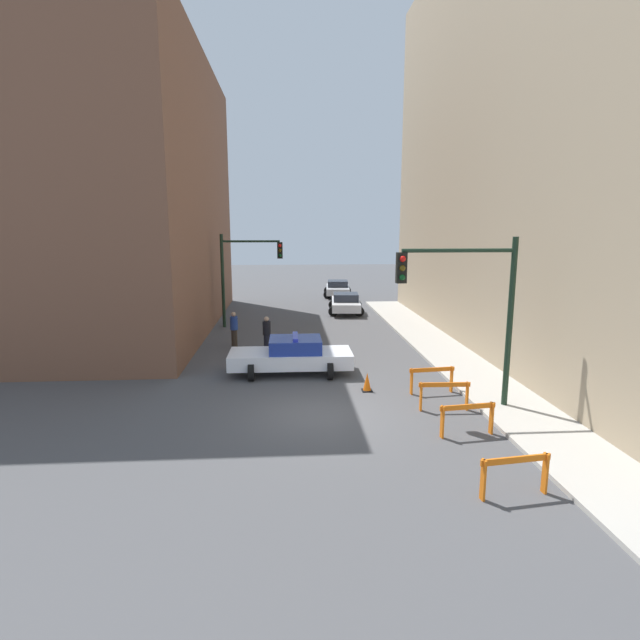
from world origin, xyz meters
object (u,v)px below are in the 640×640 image
object	(u,v)px
pedestrian_corner	(234,329)
barrier_corner	(432,376)
parked_car_near	(346,303)
barrier_mid	(467,414)
police_car	(292,355)
barrier_back	(444,391)
pedestrian_crossing	(267,334)
barrier_front	(515,469)
traffic_light_near	(474,297)
traffic_light_far	(242,267)
parked_car_mid	(338,288)
traffic_cone	(367,382)

from	to	relation	value
pedestrian_corner	barrier_corner	size ratio (longest dim) A/B	1.04
parked_car_near	barrier_mid	world-z (taller)	parked_car_near
police_car	pedestrian_corner	bearing A→B (deg)	30.38
barrier_corner	police_car	bearing A→B (deg)	150.82
barrier_back	pedestrian_crossing	bearing A→B (deg)	127.00
barrier_front	traffic_light_near	bearing A→B (deg)	80.21
police_car	parked_car_near	distance (m)	14.05
pedestrian_corner	traffic_light_far	bearing A→B (deg)	128.73
parked_car_mid	barrier_front	world-z (taller)	parked_car_mid
traffic_light_near	traffic_light_far	bearing A→B (deg)	120.65
traffic_light_far	parked_car_near	distance (m)	8.06
traffic_light_far	traffic_cone	distance (m)	13.09
pedestrian_crossing	barrier_corner	bearing A→B (deg)	-37.61
traffic_light_near	barrier_back	distance (m)	3.02
pedestrian_crossing	barrier_front	bearing A→B (deg)	-57.79
barrier_back	traffic_light_near	bearing A→B (deg)	4.80
traffic_light_near	barrier_mid	xyz separation A→B (m)	(-0.76, -1.98, -2.91)
parked_car_near	barrier_corner	distance (m)	16.22
pedestrian_corner	barrier_back	size ratio (longest dim) A/B	1.04
traffic_light_near	traffic_cone	distance (m)	4.71
barrier_back	traffic_cone	world-z (taller)	barrier_back
pedestrian_corner	barrier_front	xyz separation A→B (m)	(7.21, -13.88, -0.24)
traffic_light_near	police_car	world-z (taller)	traffic_light_near
police_car	traffic_cone	size ratio (longest dim) A/B	7.18
pedestrian_corner	barrier_corner	world-z (taller)	pedestrian_corner
barrier_mid	traffic_cone	bearing A→B (deg)	118.23
traffic_light_near	traffic_light_far	xyz separation A→B (m)	(-8.03, 13.55, -0.13)
traffic_light_near	pedestrian_corner	world-z (taller)	traffic_light_near
parked_car_mid	barrier_front	size ratio (longest dim) A/B	2.79
traffic_light_near	barrier_mid	world-z (taller)	traffic_light_near
pedestrian_crossing	traffic_cone	size ratio (longest dim) A/B	2.53
traffic_light_near	barrier_corner	distance (m)	3.38
pedestrian_crossing	barrier_mid	world-z (taller)	pedestrian_crossing
traffic_light_far	barrier_front	distance (m)	20.16
barrier_front	traffic_cone	size ratio (longest dim) A/B	2.43
pedestrian_crossing	parked_car_mid	bearing A→B (deg)	82.41
traffic_cone	parked_car_near	bearing A→B (deg)	85.85
pedestrian_corner	parked_car_near	bearing A→B (deg)	93.95
police_car	barrier_corner	xyz separation A→B (m)	(4.73, -2.64, -0.11)
pedestrian_corner	barrier_corner	bearing A→B (deg)	-4.99
police_car	pedestrian_corner	size ratio (longest dim) A/B	2.84
pedestrian_corner	traffic_cone	distance (m)	8.65
police_car	barrier_front	xyz separation A→B (m)	(4.55, -9.28, -0.11)
pedestrian_crossing	barrier_mid	distance (m)	11.11
barrier_front	pedestrian_crossing	bearing A→B (deg)	114.07
pedestrian_crossing	traffic_cone	distance (m)	6.70
parked_car_near	parked_car_mid	xyz separation A→B (m)	(0.28, 7.78, 0.00)
barrier_corner	parked_car_near	bearing A→B (deg)	93.57
barrier_front	police_car	bearing A→B (deg)	116.11
barrier_back	barrier_mid	bearing A→B (deg)	-89.14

